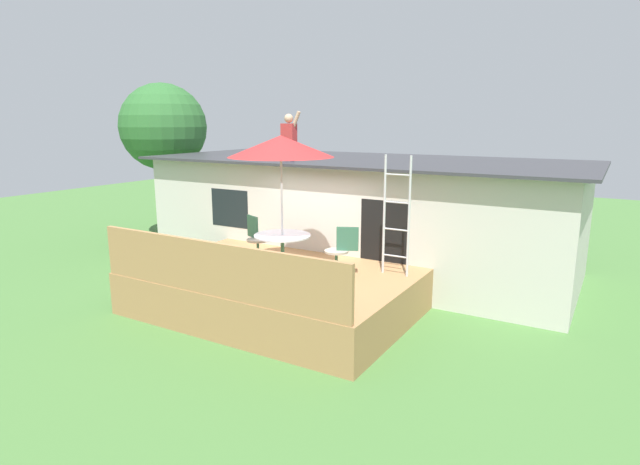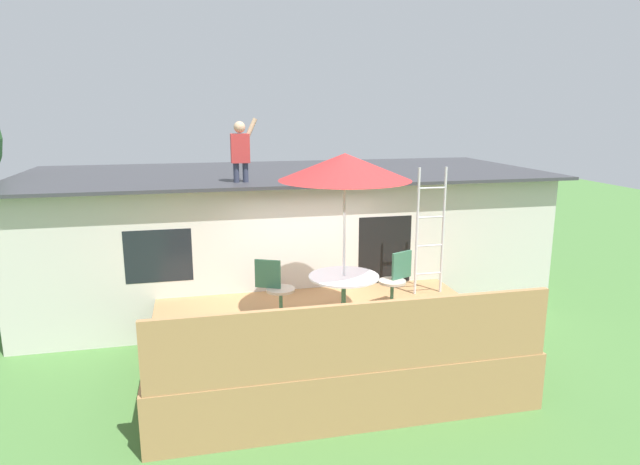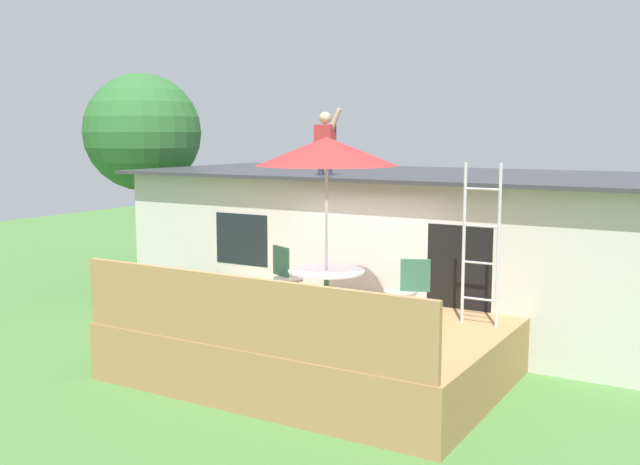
{
  "view_description": "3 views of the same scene",
  "coord_description": "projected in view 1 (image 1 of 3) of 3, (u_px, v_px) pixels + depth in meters",
  "views": [
    {
      "loc": [
        5.52,
        -7.7,
        3.59
      ],
      "look_at": [
        0.27,
        1.19,
        1.34
      ],
      "focal_mm": 28.82,
      "sensor_mm": 36.0,
      "label": 1
    },
    {
      "loc": [
        -1.83,
        -7.62,
        3.94
      ],
      "look_at": [
        0.2,
        1.2,
        1.91
      ],
      "focal_mm": 30.83,
      "sensor_mm": 36.0,
      "label": 2
    },
    {
      "loc": [
        5.16,
        -8.59,
        3.38
      ],
      "look_at": [
        -0.42,
        0.82,
        1.9
      ],
      "focal_mm": 41.12,
      "sensor_mm": 36.0,
      "label": 3
    }
  ],
  "objects": [
    {
      "name": "ground_plane",
      "position": [
        277.0,
        309.0,
        9.98
      ],
      "size": [
        40.0,
        40.0,
        0.0
      ],
      "primitive_type": "plane",
      "color": "#477538"
    },
    {
      "name": "house",
      "position": [
        360.0,
        213.0,
        12.72
      ],
      "size": [
        10.5,
        4.5,
        2.69
      ],
      "color": "beige",
      "rests_on": "ground"
    },
    {
      "name": "deck",
      "position": [
        277.0,
        290.0,
        9.9
      ],
      "size": [
        5.14,
        3.55,
        0.8
      ],
      "primitive_type": "cube",
      "color": "#A87A4C",
      "rests_on": "ground"
    },
    {
      "name": "deck_railing",
      "position": [
        214.0,
        269.0,
        8.27
      ],
      "size": [
        5.04,
        0.08,
        0.9
      ],
      "primitive_type": "cube",
      "color": "#A87A4C",
      "rests_on": "deck"
    },
    {
      "name": "patio_table",
      "position": [
        282.0,
        243.0,
        9.45
      ],
      "size": [
        1.04,
        1.04,
        0.74
      ],
      "color": "#33664C",
      "rests_on": "deck"
    },
    {
      "name": "patio_umbrella",
      "position": [
        281.0,
        146.0,
        9.07
      ],
      "size": [
        1.9,
        1.9,
        2.54
      ],
      "color": "silver",
      "rests_on": "deck"
    },
    {
      "name": "step_ladder",
      "position": [
        396.0,
        216.0,
        9.3
      ],
      "size": [
        0.52,
        0.04,
        2.2
      ],
      "color": "silver",
      "rests_on": "deck"
    },
    {
      "name": "person_figure",
      "position": [
        289.0,
        134.0,
        11.49
      ],
      "size": [
        0.47,
        0.2,
        1.11
      ],
      "color": "#33384C",
      "rests_on": "house"
    },
    {
      "name": "patio_chair_left",
      "position": [
        256.0,
        239.0,
        10.31
      ],
      "size": [
        0.59,
        0.44,
        0.92
      ],
      "rotation": [
        0.0,
        0.0,
        -0.43
      ],
      "color": "#33664C",
      "rests_on": "deck"
    },
    {
      "name": "patio_chair_right",
      "position": [
        340.0,
        252.0,
        9.35
      ],
      "size": [
        0.59,
        0.44,
        0.92
      ],
      "rotation": [
        0.0,
        0.0,
        -2.73
      ],
      "color": "#33664C",
      "rests_on": "deck"
    },
    {
      "name": "backyard_tree",
      "position": [
        163.0,
        128.0,
        15.35
      ],
      "size": [
        2.57,
        2.57,
        4.7
      ],
      "color": "brown",
      "rests_on": "ground"
    }
  ]
}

